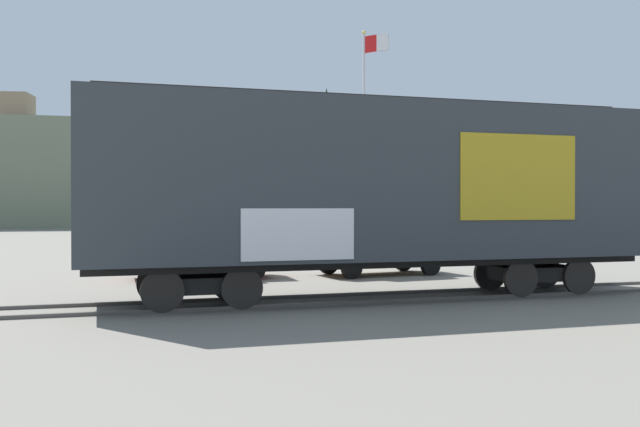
{
  "coord_description": "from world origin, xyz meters",
  "views": [
    {
      "loc": [
        -5.75,
        -16.35,
        2.25
      ],
      "look_at": [
        -1.06,
        2.35,
        2.04
      ],
      "focal_mm": 40.0,
      "sensor_mm": 36.0,
      "label": 1
    }
  ],
  "objects_px": {
    "freight_car": "(379,185)",
    "parked_car_tan": "(378,247)",
    "flagpole": "(367,119)",
    "parked_car_red": "(200,251)"
  },
  "relations": [
    {
      "from": "parked_car_tan",
      "to": "freight_car",
      "type": "bearing_deg",
      "value": -108.54
    },
    {
      "from": "freight_car",
      "to": "parked_car_red",
      "type": "relative_size",
      "value": 3.18
    },
    {
      "from": "parked_car_tan",
      "to": "parked_car_red",
      "type": "bearing_deg",
      "value": 178.09
    },
    {
      "from": "freight_car",
      "to": "flagpole",
      "type": "xyz_separation_m",
      "value": [
        4.11,
        13.61,
        3.33
      ]
    },
    {
      "from": "parked_car_red",
      "to": "freight_car",
      "type": "bearing_deg",
      "value": -57.17
    },
    {
      "from": "freight_car",
      "to": "flagpole",
      "type": "relative_size",
      "value": 1.41
    },
    {
      "from": "flagpole",
      "to": "parked_car_red",
      "type": "relative_size",
      "value": 2.26
    },
    {
      "from": "flagpole",
      "to": "parked_car_tan",
      "type": "xyz_separation_m",
      "value": [
        -2.18,
        -7.89,
        -5.17
      ]
    },
    {
      "from": "freight_car",
      "to": "flagpole",
      "type": "distance_m",
      "value": 14.61
    },
    {
      "from": "freight_car",
      "to": "parked_car_tan",
      "type": "xyz_separation_m",
      "value": [
        1.92,
        5.73,
        -1.84
      ]
    }
  ]
}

